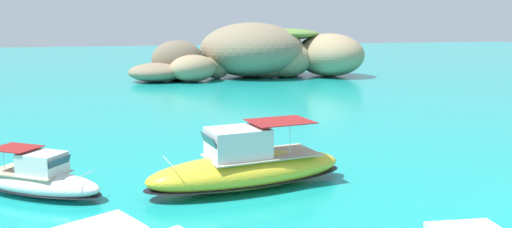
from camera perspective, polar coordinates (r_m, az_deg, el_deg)
islet_large at (r=78.29m, az=2.38°, el=7.32°), size 28.74×22.57×8.55m
islet_small at (r=73.22m, az=-8.85°, el=5.64°), size 17.19×12.29×5.87m
motorboat_yellow at (r=24.03m, az=-1.09°, el=-6.30°), size 10.54×3.98×3.23m
motorboat_white at (r=25.30m, az=-24.18°, el=-7.13°), size 6.81×6.00×2.20m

